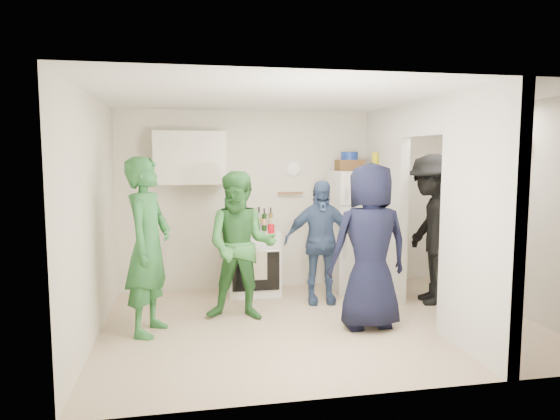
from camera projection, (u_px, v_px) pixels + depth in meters
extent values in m
plane|color=#C7B08C|center=(321.00, 323.00, 5.62)|extent=(4.80, 4.80, 0.00)
plane|color=silver|center=(290.00, 200.00, 7.14)|extent=(4.80, 0.00, 4.80)
plane|color=silver|center=(382.00, 238.00, 3.82)|extent=(4.80, 0.00, 4.80)
plane|color=silver|center=(92.00, 218.00, 5.03)|extent=(0.00, 3.40, 3.40)
plane|color=silver|center=(517.00, 209.00, 5.93)|extent=(0.00, 3.40, 3.40)
plane|color=white|center=(323.00, 97.00, 5.34)|extent=(4.80, 4.80, 0.00)
cube|color=silver|center=(385.00, 202.00, 6.78)|extent=(0.12, 1.20, 2.50)
cube|color=silver|center=(478.00, 224.00, 4.63)|extent=(0.12, 1.20, 2.50)
cube|color=silver|center=(426.00, 118.00, 5.59)|extent=(0.12, 1.00, 0.40)
cube|color=white|center=(253.00, 262.00, 6.80)|extent=(0.72, 0.60, 0.86)
cube|color=silver|center=(190.00, 158.00, 6.64)|extent=(0.95, 0.34, 0.70)
cube|color=silver|center=(356.00, 230.00, 7.00)|extent=(0.69, 0.67, 1.67)
cube|color=brown|center=(349.00, 165.00, 6.93)|extent=(0.35, 0.25, 0.15)
cylinder|color=navy|center=(349.00, 156.00, 6.91)|extent=(0.24, 0.24, 0.11)
cylinder|color=yellow|center=(375.00, 162.00, 6.84)|extent=(0.09, 0.09, 0.25)
cylinder|color=white|center=(294.00, 168.00, 7.08)|extent=(0.22, 0.02, 0.22)
cube|color=olive|center=(291.00, 193.00, 7.08)|extent=(0.35, 0.08, 0.03)
cube|color=black|center=(506.00, 175.00, 6.08)|extent=(0.03, 0.70, 0.80)
cube|color=white|center=(505.00, 175.00, 6.07)|extent=(0.04, 0.76, 0.86)
cube|color=white|center=(505.00, 146.00, 6.03)|extent=(0.04, 0.82, 0.18)
cylinder|color=yellow|center=(246.00, 225.00, 6.50)|extent=(0.09, 0.09, 0.25)
cylinder|color=red|center=(271.00, 229.00, 6.59)|extent=(0.09, 0.09, 0.12)
imported|color=#2A6A3B|center=(148.00, 246.00, 5.23)|extent=(0.65, 0.79, 1.87)
imported|color=#3B8741|center=(241.00, 246.00, 5.69)|extent=(0.96, 0.82, 1.71)
imported|color=navy|center=(320.00, 242.00, 6.35)|extent=(0.95, 0.47, 1.57)
imported|color=black|center=(370.00, 246.00, 5.39)|extent=(0.90, 0.60, 1.81)
imported|color=black|center=(431.00, 229.00, 6.33)|extent=(0.92, 1.34, 1.90)
cylinder|color=brown|center=(231.00, 221.00, 6.82)|extent=(0.06, 0.06, 0.25)
cylinder|color=#1B5327|center=(241.00, 223.00, 6.61)|extent=(0.07, 0.07, 0.25)
cylinder|color=#A3A6B0|center=(247.00, 221.00, 6.86)|extent=(0.07, 0.07, 0.24)
cylinder|color=#613511|center=(253.00, 221.00, 6.68)|extent=(0.07, 0.07, 0.31)
cylinder|color=#B6BCCA|center=(259.00, 218.00, 6.93)|extent=(0.07, 0.07, 0.31)
cylinder|color=#163513|center=(264.00, 219.00, 6.79)|extent=(0.06, 0.06, 0.31)
cylinder|color=olive|center=(271.00, 218.00, 6.93)|extent=(0.06, 0.06, 0.30)
cylinder|color=#A7ABB3|center=(232.00, 222.00, 6.57)|extent=(0.07, 0.07, 0.31)
cylinder|color=#4D240D|center=(256.00, 220.00, 6.86)|extent=(0.06, 0.06, 0.28)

